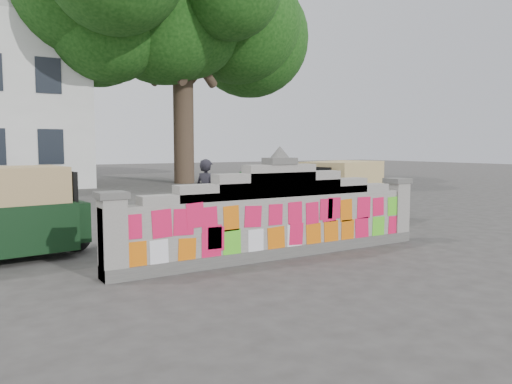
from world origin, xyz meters
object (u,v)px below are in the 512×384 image
at_px(cyclist_rider, 207,206).
at_px(rickshaw_right, 341,191).
at_px(pedestrian, 246,203).
at_px(cyclist_bike, 207,220).

distance_m(cyclist_rider, rickshaw_right, 4.12).
bearing_deg(pedestrian, cyclist_bike, -82.35).
height_order(pedestrian, rickshaw_right, rickshaw_right).
height_order(cyclist_bike, pedestrian, pedestrian).
bearing_deg(cyclist_bike, rickshaw_right, -107.62).
height_order(cyclist_rider, rickshaw_right, rickshaw_right).
bearing_deg(pedestrian, cyclist_rider, -82.35).
xyz_separation_m(cyclist_bike, rickshaw_right, (4.10, 0.38, 0.40)).
xyz_separation_m(cyclist_bike, pedestrian, (1.00, 0.05, 0.30)).
bearing_deg(cyclist_rider, cyclist_bike, -112.92).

